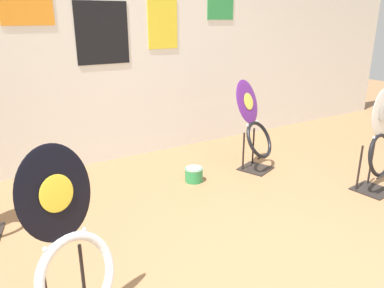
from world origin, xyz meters
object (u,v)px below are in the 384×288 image
Objects in this scene: toilet_seat_display_purple_note at (254,127)px; toilet_seat_display_white_plain at (380,146)px; paint_can at (194,174)px; toilet_seat_display_jazz_black at (71,257)px.

toilet_seat_display_white_plain is at bearing -59.40° from toilet_seat_display_purple_note.
toilet_seat_display_white_plain is 1.60m from paint_can.
toilet_seat_display_jazz_black reaches higher than toilet_seat_display_purple_note.
toilet_seat_display_jazz_black is 5.53× the size of paint_can.
paint_can is at bearing 40.85° from toilet_seat_display_jazz_black.
toilet_seat_display_jazz_black is 2.61m from toilet_seat_display_white_plain.
toilet_seat_display_white_plain is at bearing 4.69° from toilet_seat_display_jazz_black.
toilet_seat_display_purple_note is 0.75m from paint_can.
toilet_seat_display_jazz_black reaches higher than paint_can.
toilet_seat_display_jazz_black is 1.07× the size of toilet_seat_display_purple_note.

